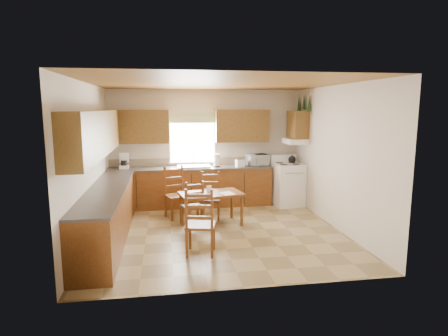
{
  "coord_description": "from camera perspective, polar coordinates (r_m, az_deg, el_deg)",
  "views": [
    {
      "loc": [
        -0.95,
        -6.6,
        2.27
      ],
      "look_at": [
        0.15,
        0.3,
        1.15
      ],
      "focal_mm": 30.0,
      "sensor_mm": 36.0,
      "label": 1
    }
  ],
  "objects": [
    {
      "name": "window_pane",
      "position": [
        8.87,
        -4.84,
        4.42
      ],
      "size": [
        1.05,
        0.01,
        1.1
      ],
      "primitive_type": "cube",
      "color": "white",
      "rests_on": "wall_back"
    },
    {
      "name": "pine_decal_c",
      "position": [
        9.14,
        11.34,
        9.62
      ],
      "size": [
        0.22,
        0.22,
        0.36
      ],
      "primitive_type": "cone",
      "color": "#1A4621",
      "rests_on": "wall_right"
    },
    {
      "name": "chair_far_left",
      "position": [
        7.86,
        -7.16,
        -3.75
      ],
      "size": [
        0.57,
        0.55,
        1.06
      ],
      "primitive_type": "cube",
      "rotation": [
        0.0,
        0.0,
        0.35
      ],
      "color": "brown",
      "rests_on": "floor"
    },
    {
      "name": "upper_cab_back_left",
      "position": [
        8.72,
        -13.05,
        6.14
      ],
      "size": [
        1.41,
        0.33,
        0.75
      ],
      "primitive_type": "cube",
      "color": "brown",
      "rests_on": "wall_back"
    },
    {
      "name": "upper_cab_back_right",
      "position": [
        8.89,
        2.74,
        6.42
      ],
      "size": [
        1.25,
        0.33,
        0.75
      ],
      "primitive_type": "cube",
      "color": "brown",
      "rests_on": "wall_back"
    },
    {
      "name": "window_frame",
      "position": [
        8.88,
        -4.84,
        4.42
      ],
      "size": [
        1.13,
        0.02,
        1.18
      ],
      "primitive_type": "cube",
      "color": "white",
      "rests_on": "wall_back"
    },
    {
      "name": "lower_cab_left",
      "position": [
        6.78,
        -17.31,
        -6.98
      ],
      "size": [
        0.6,
        3.6,
        0.88
      ],
      "primitive_type": "cube",
      "color": "brown",
      "rests_on": "floor"
    },
    {
      "name": "window_valance",
      "position": [
        8.82,
        -4.87,
        7.64
      ],
      "size": [
        1.19,
        0.01,
        0.24
      ],
      "primitive_type": "cube",
      "color": "#587E42",
      "rests_on": "wall_back"
    },
    {
      "name": "upper_cab_stove",
      "position": [
        8.8,
        11.17,
        6.53
      ],
      "size": [
        0.33,
        0.62,
        0.62
      ],
      "primitive_type": "cube",
      "color": "brown",
      "rests_on": "wall_right"
    },
    {
      "name": "sink_basin",
      "position": [
        8.68,
        -4.65,
        0.26
      ],
      "size": [
        0.75,
        0.45,
        0.04
      ],
      "primitive_type": "cube",
      "color": "silver",
      "rests_on": "counter_back"
    },
    {
      "name": "pine_decal_a",
      "position": [
        8.54,
        12.85,
        9.62
      ],
      "size": [
        0.22,
        0.22,
        0.36
      ],
      "primitive_type": "cone",
      "color": "#1A4621",
      "rests_on": "wall_right"
    },
    {
      "name": "chair_near_left",
      "position": [
        7.24,
        -4.86,
        -5.45
      ],
      "size": [
        0.46,
        0.45,
        0.91
      ],
      "primitive_type": "cube",
      "rotation": [
        0.0,
        0.0,
        3.39
      ],
      "color": "brown",
      "rests_on": "floor"
    },
    {
      "name": "toaster",
      "position": [
        8.74,
        2.47,
        0.76
      ],
      "size": [
        0.23,
        0.18,
        0.17
      ],
      "primitive_type": "cube",
      "rotation": [
        0.0,
        0.0,
        0.29
      ],
      "color": "white",
      "rests_on": "counter_back"
    },
    {
      "name": "chair_near_right",
      "position": [
        5.9,
        -3.6,
        -8.04
      ],
      "size": [
        0.53,
        0.51,
        1.07
      ],
      "primitive_type": "cube",
      "rotation": [
        0.0,
        0.0,
        2.94
      ],
      "color": "brown",
      "rests_on": "floor"
    },
    {
      "name": "microwave",
      "position": [
        8.91,
        5.14,
        1.23
      ],
      "size": [
        0.51,
        0.41,
        0.27
      ],
      "primitive_type": "imported",
      "rotation": [
        0.0,
        0.0,
        0.21
      ],
      "color": "white",
      "rests_on": "counter_back"
    },
    {
      "name": "dining_table",
      "position": [
        7.38,
        -1.98,
        -6.22
      ],
      "size": [
        1.29,
        0.88,
        0.64
      ],
      "primitive_type": "cube",
      "rotation": [
        0.0,
        0.0,
        0.18
      ],
      "color": "brown",
      "rests_on": "floor"
    },
    {
      "name": "wall_front",
      "position": [
        4.55,
        3.19,
        -2.59
      ],
      "size": [
        4.5,
        4.5,
        0.0
      ],
      "primitive_type": "plane",
      "color": "beige",
      "rests_on": "floor"
    },
    {
      "name": "chair_far_right",
      "position": [
        7.72,
        -2.13,
        -4.31
      ],
      "size": [
        0.46,
        0.44,
        0.96
      ],
      "primitive_type": "cube",
      "rotation": [
        0.0,
        0.0,
        -0.16
      ],
      "color": "brown",
      "rests_on": "floor"
    },
    {
      "name": "counter_back",
      "position": [
        8.68,
        -5.14,
        -0.01
      ],
      "size": [
        3.75,
        0.63,
        0.04
      ],
      "primitive_type": "cube",
      "color": "#473F3B",
      "rests_on": "lower_cab_back"
    },
    {
      "name": "wall_left",
      "position": [
        6.79,
        -20.0,
        0.76
      ],
      "size": [
        4.5,
        4.5,
        0.0
      ],
      "primitive_type": "plane",
      "color": "beige",
      "rests_on": "floor"
    },
    {
      "name": "floor",
      "position": [
        7.05,
        -0.83,
        -9.69
      ],
      "size": [
        4.5,
        4.5,
        0.0
      ],
      "primitive_type": "plane",
      "color": "#937E51",
      "rests_on": "ground"
    },
    {
      "name": "counter_left",
      "position": [
        6.67,
        -17.49,
        -3.18
      ],
      "size": [
        0.63,
        3.6,
        0.04
      ],
      "primitive_type": "cube",
      "color": "#473F3B",
      "rests_on": "lower_cab_left"
    },
    {
      "name": "wall_right",
      "position": [
        7.4,
        16.67,
        1.57
      ],
      "size": [
        4.5,
        4.5,
        0.0
      ],
      "primitive_type": "plane",
      "color": "beige",
      "rests_on": "floor"
    },
    {
      "name": "ceiling",
      "position": [
        6.69,
        -0.89,
        12.79
      ],
      "size": [
        4.5,
        4.5,
        0.0
      ],
      "primitive_type": "plane",
      "color": "brown",
      "rests_on": "floor"
    },
    {
      "name": "lower_cab_back",
      "position": [
        8.77,
        -5.1,
        -2.98
      ],
      "size": [
        3.75,
        0.6,
        0.88
      ],
      "primitive_type": "cube",
      "color": "brown",
      "rests_on": "floor"
    },
    {
      "name": "coffeemaker",
      "position": [
        8.73,
        -14.99,
        0.95
      ],
      "size": [
        0.26,
        0.28,
        0.32
      ],
      "primitive_type": "cube",
      "rotation": [
        0.0,
        0.0,
        -0.37
      ],
      "color": "white",
      "rests_on": "counter_back"
    },
    {
      "name": "pine_decal_b",
      "position": [
        8.84,
        12.08,
        9.88
      ],
      "size": [
        0.22,
        0.22,
        0.36
      ],
      "primitive_type": "cone",
      "color": "#1A4621",
      "rests_on": "wall_right"
    },
    {
      "name": "range_hood",
      "position": [
        8.81,
        10.79,
        4.06
      ],
      "size": [
        0.44,
        0.62,
        0.12
      ],
      "primitive_type": "cube",
      "color": "white",
      "rests_on": "wall_right"
    },
    {
      "name": "upper_cab_left",
      "position": [
        6.57,
        -19.06,
        4.98
      ],
      "size": [
        0.33,
        3.6,
        0.75
      ],
      "primitive_type": "cube",
      "color": "brown",
      "rests_on": "wall_left"
    },
    {
      "name": "paper_towel",
      "position": [
        8.69,
        -1.13,
        1.17
      ],
      "size": [
        0.16,
        0.16,
        0.3
      ],
      "primitive_type": "cylinder",
      "rotation": [
        0.0,
        0.0,
        -0.28
      ],
      "color": "white",
      "rests_on": "counter_back"
    },
    {
      "name": "table_card",
      "position": [
        7.33,
        -2.33,
        -3.23
      ],
      "size": [
        0.1,
        0.06,
        0.13
      ],
      "primitive_type": "cube",
      "rotation": [
        0.0,
        0.0,
        0.38
      ],
      "color": "white",
      "rests_on": "dining_table"
    },
    {
      "name": "wall_back",
      "position": [
        8.95,
        -2.92,
        3.2
      ],
      "size": [
        4.5,
        4.5,
        0.0
      ],
      "primitive_type": "plane",
      "color": "beige",
      "rests_on": "floor"
    },
    {
      "name": "table_paper",
      "position": [
        7.26,
        0.48,
        -3.87
      ],
      "size": [
        0.3,
        0.36,
        0.0
      ],
      "primitive_type": "cube",
      "rotation": [
        0.0,
        0.0,
        0.28
      ],
      "color": "white",
      "rests_on": "dining_table"
    },
    {
      "name": "stove",
      "position": [
        8.93,
        9.62,
        -2.55
      ],
      "size": [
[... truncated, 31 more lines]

